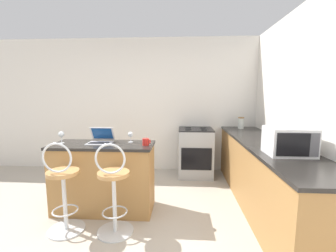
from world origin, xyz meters
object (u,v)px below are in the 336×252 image
(stove_range, at_px, (195,152))
(wine_glass_tall, at_px, (61,135))
(mug_red, at_px, (146,142))
(bar_stool_far, at_px, (114,191))
(bar_stool_near, at_px, (63,190))
(laptop, at_px, (101,139))
(storage_jar, at_px, (241,123))
(wine_glass_short, at_px, (131,135))
(microwave, at_px, (289,141))

(stove_range, distance_m, wine_glass_tall, 2.33)
(stove_range, xyz_separation_m, mug_red, (-0.70, -1.42, 0.49))
(stove_range, bearing_deg, bar_stool_far, -117.98)
(bar_stool_near, distance_m, wine_glass_tall, 0.76)
(bar_stool_far, relative_size, stove_range, 1.14)
(bar_stool_near, height_order, stove_range, bar_stool_near)
(bar_stool_near, xyz_separation_m, stove_range, (1.55, 1.86, -0.04))
(laptop, bearing_deg, storage_jar, 32.54)
(wine_glass_short, bearing_deg, microwave, -15.99)
(laptop, height_order, microwave, microwave)
(microwave, height_order, wine_glass_tall, microwave)
(wine_glass_short, distance_m, storage_jar, 2.20)
(bar_stool_far, bearing_deg, wine_glass_tall, 148.84)
(storage_jar, bearing_deg, laptop, -147.46)
(laptop, relative_size, microwave, 0.69)
(microwave, height_order, wine_glass_short, microwave)
(stove_range, relative_size, mug_red, 9.11)
(microwave, distance_m, mug_red, 1.59)
(microwave, bearing_deg, bar_stool_far, -176.85)
(storage_jar, distance_m, wine_glass_tall, 3.00)
(bar_stool_far, xyz_separation_m, laptop, (-0.33, 0.56, 0.46))
(bar_stool_far, relative_size, wine_glass_tall, 6.62)
(stove_range, bearing_deg, mug_red, -116.34)
(bar_stool_near, xyz_separation_m, wine_glass_tall, (-0.26, 0.49, 0.52))
(microwave, distance_m, wine_glass_short, 1.85)
(wine_glass_short, relative_size, wine_glass_tall, 0.90)
(wine_glass_short, bearing_deg, laptop, -172.31)
(microwave, bearing_deg, laptop, 168.02)
(microwave, relative_size, wine_glass_tall, 2.85)
(bar_stool_near, bearing_deg, laptop, 67.26)
(stove_range, xyz_separation_m, wine_glass_tall, (-1.80, -1.37, 0.56))
(laptop, height_order, wine_glass_tall, laptop)
(laptop, height_order, storage_jar, storage_jar)
(bar_stool_far, relative_size, wine_glass_short, 7.36)
(mug_red, height_order, wine_glass_short, wine_glass_short)
(stove_range, height_order, storage_jar, storage_jar)
(microwave, xyz_separation_m, wine_glass_short, (-1.78, 0.51, -0.05))
(laptop, distance_m, storage_jar, 2.54)
(mug_red, xyz_separation_m, wine_glass_tall, (-1.10, 0.05, 0.07))
(stove_range, relative_size, wine_glass_tall, 5.80)
(wine_glass_short, distance_m, wine_glass_tall, 0.88)
(wine_glass_short, height_order, storage_jar, storage_jar)
(laptop, distance_m, mug_red, 0.62)
(microwave, xyz_separation_m, mug_red, (-1.55, 0.34, -0.10))
(mug_red, bearing_deg, laptop, 169.25)
(wine_glass_short, bearing_deg, bar_stool_near, -135.23)
(stove_range, height_order, mug_red, mug_red)
(microwave, bearing_deg, bar_stool_near, -177.58)
(laptop, xyz_separation_m, storage_jar, (2.14, 1.37, 0.06))
(bar_stool_near, bearing_deg, bar_stool_far, 0.00)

